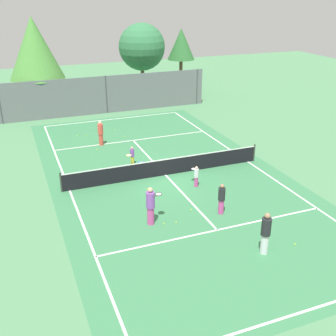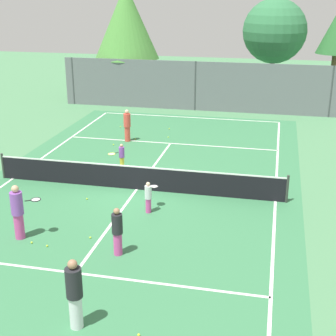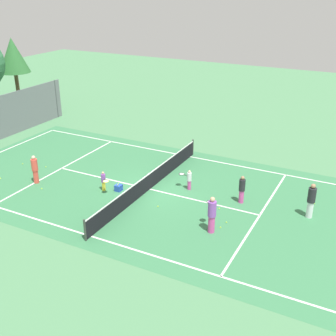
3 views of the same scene
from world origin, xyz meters
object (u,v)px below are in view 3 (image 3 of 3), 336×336
object	(u,v)px
tennis_ball_9	(46,167)
tennis_ball_10	(226,222)
player_2	(242,189)
ball_crate	(119,188)
tennis_ball_4	(220,227)
player_0	(104,181)
tennis_ball_2	(42,189)
tennis_ball_3	(158,206)
player_4	(35,169)
player_1	(311,200)
tennis_ball_7	(314,203)
player_3	(212,214)
player_5	(189,179)
tennis_ball_8	(219,208)
tennis_ball_6	(36,179)
tennis_ball_1	(0,178)
tennis_ball_5	(23,164)

from	to	relation	value
tennis_ball_9	tennis_ball_10	bearing A→B (deg)	-95.15
player_2	ball_crate	world-z (taller)	player_2
tennis_ball_9	tennis_ball_4	bearing A→B (deg)	-97.79
player_0	tennis_ball_2	bearing A→B (deg)	114.23
player_0	tennis_ball_3	xyz separation A→B (m)	(-0.26, -3.60, -0.57)
player_4	tennis_ball_2	xyz separation A→B (m)	(-0.50, -0.85, -0.84)
player_4	tennis_ball_3	bearing A→B (deg)	-84.73
player_4	ball_crate	bearing A→B (deg)	-74.49
player_0	player_1	bearing A→B (deg)	-77.99
tennis_ball_2	player_0	bearing A→B (deg)	-65.77
player_0	tennis_ball_7	xyz separation A→B (m)	(3.85, -10.82, -0.57)
player_0	player_3	distance (m)	7.10
player_5	tennis_ball_4	world-z (taller)	player_5
tennis_ball_8	tennis_ball_10	bearing A→B (deg)	-144.29
player_0	player_2	distance (m)	7.63
player_0	tennis_ball_8	distance (m)	6.63
player_5	tennis_ball_8	bearing A→B (deg)	-119.69
player_1	tennis_ball_6	world-z (taller)	player_1
player_0	tennis_ball_4	size ratio (longest dim) A/B	17.57
tennis_ball_2	tennis_ball_4	xyz separation A→B (m)	(0.77, -10.53, 0.00)
tennis_ball_1	ball_crate	bearing A→B (deg)	-74.88
player_2	tennis_ball_1	xyz separation A→B (m)	(-3.77, 13.75, -0.76)
player_3	player_5	size ratio (longest dim) A/B	1.56
tennis_ball_2	tennis_ball_3	size ratio (longest dim) A/B	1.00
player_2	ball_crate	distance (m)	6.86
tennis_ball_2	tennis_ball_8	size ratio (longest dim) A/B	1.00
tennis_ball_6	tennis_ball_8	world-z (taller)	same
player_4	player_5	xyz separation A→B (m)	(3.32, -8.28, -0.26)
tennis_ball_8	tennis_ball_9	world-z (taller)	same
player_4	tennis_ball_10	bearing A→B (deg)	-85.82
player_5	tennis_ball_5	xyz separation A→B (m)	(-1.67, 11.03, -0.59)
player_4	tennis_ball_1	size ratio (longest dim) A/B	25.89
ball_crate	player_1	bearing A→B (deg)	-79.20
player_4	tennis_ball_9	bearing A→B (deg)	28.85
player_5	tennis_ball_7	world-z (taller)	player_5
player_1	player_4	world-z (taller)	player_1
tennis_ball_3	tennis_ball_4	xyz separation A→B (m)	(-0.45, -3.66, 0.00)
tennis_ball_10	player_2	bearing A→B (deg)	1.05
tennis_ball_8	tennis_ball_7	bearing A→B (deg)	-56.45
player_3	tennis_ball_10	xyz separation A→B (m)	(1.10, -0.36, -0.92)
tennis_ball_7	player_1	bearing A→B (deg)	179.91
tennis_ball_10	ball_crate	bearing A→B (deg)	85.62
player_2	tennis_ball_4	world-z (taller)	player_2
player_1	player_4	size ratio (longest dim) A/B	1.08
tennis_ball_1	tennis_ball_9	xyz separation A→B (m)	(2.56, -1.24, 0.00)
player_0	player_4	distance (m)	4.24
player_1	player_5	xyz separation A→B (m)	(0.05, 6.66, -0.33)
tennis_ball_5	tennis_ball_6	world-z (taller)	same
player_2	tennis_ball_9	distance (m)	12.59
player_5	tennis_ball_6	world-z (taller)	player_5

